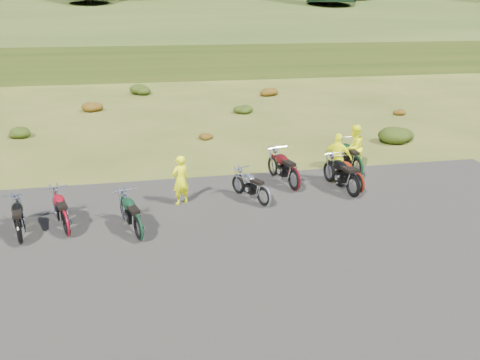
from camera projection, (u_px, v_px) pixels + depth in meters
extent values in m
plane|color=#3E4617|center=(257.00, 221.00, 13.65)|extent=(300.00, 300.00, 0.00)
cube|color=black|center=(274.00, 255.00, 11.82)|extent=(20.00, 12.00, 0.04)
cube|color=#2E4216|center=(156.00, 32.00, 114.82)|extent=(300.00, 90.00, 9.17)
cylinder|color=black|center=(90.00, 8.00, 56.03)|extent=(0.70, 0.70, 2.20)
cylinder|color=black|center=(330.00, 10.00, 60.60)|extent=(0.70, 0.70, 2.20)
cylinder|color=black|center=(354.00, 0.00, 66.78)|extent=(0.70, 0.70, 2.20)
ellipsoid|color=#24380E|center=(18.00, 131.00, 22.30)|extent=(1.03, 1.03, 0.61)
ellipsoid|color=#672D0C|center=(92.00, 105.00, 27.67)|extent=(1.30, 1.30, 0.77)
ellipsoid|color=#24380E|center=(141.00, 88.00, 33.04)|extent=(1.56, 1.56, 0.92)
ellipsoid|color=#672D0C|center=(204.00, 135.00, 21.96)|extent=(0.77, 0.77, 0.45)
ellipsoid|color=#24380E|center=(242.00, 108.00, 27.33)|extent=(1.03, 1.03, 0.61)
ellipsoid|color=#672D0C|center=(268.00, 90.00, 32.70)|extent=(1.30, 1.30, 0.77)
ellipsoid|color=#24380E|center=(397.00, 132.00, 21.52)|extent=(1.56, 1.56, 0.92)
ellipsoid|color=#672D0C|center=(397.00, 111.00, 27.00)|extent=(0.77, 0.77, 0.45)
imported|color=#F8FF0D|center=(181.00, 181.00, 14.54)|extent=(0.69, 0.62, 1.58)
imported|color=#F8FF0D|center=(354.00, 149.00, 17.53)|extent=(1.09, 1.05, 1.76)
imported|color=#F8FF0D|center=(337.00, 158.00, 16.48)|extent=(1.07, 0.92, 1.73)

